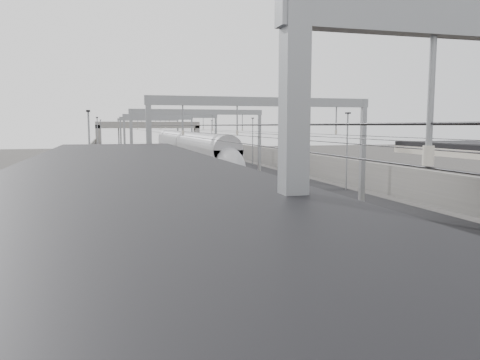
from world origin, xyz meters
TOP-DOWN VIEW (x-y plane):
  - platform_left at (-8.00, 45.00)m, footprint 4.00×120.00m
  - platform_right at (8.00, 45.00)m, footprint 4.00×120.00m
  - tracks at (0.00, 45.00)m, footprint 11.40×140.00m
  - overhead_line at (0.00, 51.62)m, footprint 13.00×140.00m
  - canopy_left at (-8.02, 2.99)m, footprint 4.40×30.00m
  - overbridge at (0.00, 100.00)m, footprint 22.00×2.20m
  - wall_left at (-11.20, 45.00)m, footprint 0.30×120.00m
  - wall_right at (11.20, 45.00)m, footprint 0.30×120.00m
  - train at (1.50, 55.94)m, footprint 2.66×48.40m
  - signal_green at (-5.20, 67.90)m, footprint 0.32×0.32m
  - signal_red_near at (3.20, 73.91)m, footprint 0.32×0.32m
  - signal_red_far at (5.40, 77.01)m, footprint 0.32×0.32m

SIDE VIEW (x-z plane):
  - tracks at x=0.00m, z-range -0.05..0.15m
  - platform_left at x=-8.00m, z-range 0.00..1.00m
  - platform_right at x=8.00m, z-range 0.00..1.00m
  - wall_left at x=-11.20m, z-range 0.00..3.20m
  - wall_right at x=11.20m, z-range 0.00..3.20m
  - train at x=1.50m, z-range -0.04..4.16m
  - signal_green at x=-5.20m, z-range 0.68..4.15m
  - signal_red_near at x=3.20m, z-range 0.68..4.15m
  - signal_red_far at x=5.40m, z-range 0.68..4.15m
  - canopy_left at x=-8.02m, z-range 2.97..7.21m
  - overbridge at x=0.00m, z-range 1.86..8.76m
  - overhead_line at x=0.00m, z-range 2.84..9.44m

